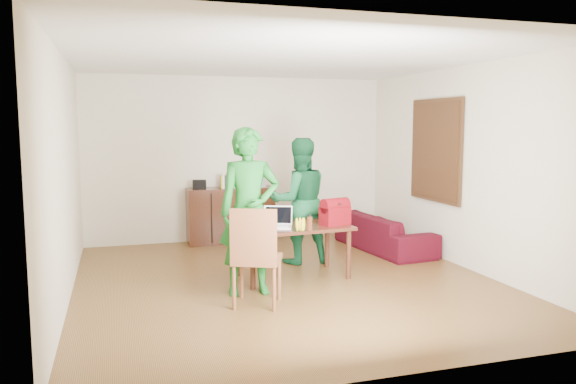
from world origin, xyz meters
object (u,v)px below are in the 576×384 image
object	(u,v)px
chair	(257,277)
laptop	(277,224)
bottle	(310,223)
red_bag	(335,214)
person_far	(299,201)
table	(293,232)
sofa	(384,232)
person_near	(249,211)

from	to	relation	value
chair	laptop	size ratio (longest dim) A/B	2.52
bottle	red_bag	bearing A→B (deg)	34.43
person_far	bottle	xyz separation A→B (m)	(-0.24, -1.11, -0.11)
person_far	bottle	size ratio (longest dim) A/B	8.87
person_far	laptop	world-z (taller)	person_far
table	red_bag	xyz separation A→B (m)	(0.54, -0.08, 0.21)
sofa	chair	bearing A→B (deg)	123.04
chair	laptop	world-z (taller)	chair
red_bag	sofa	size ratio (longest dim) A/B	0.19
laptop	bottle	world-z (taller)	laptop
chair	red_bag	distance (m)	1.58
bottle	sofa	world-z (taller)	bottle
table	person_far	bearing A→B (deg)	61.54
table	person_far	size ratio (longest dim) A/B	0.84
chair	bottle	bearing A→B (deg)	59.19
chair	sofa	size ratio (longest dim) A/B	0.57
table	red_bag	world-z (taller)	red_bag
red_bag	person_far	bearing A→B (deg)	88.99
person_near	bottle	xyz separation A→B (m)	(0.76, 0.11, -0.19)
bottle	table	bearing A→B (deg)	103.01
chair	sofa	bearing A→B (deg)	62.81
table	bottle	size ratio (longest dim) A/B	7.45
table	laptop	world-z (taller)	laptop
person_near	bottle	bearing A→B (deg)	9.53
sofa	person_near	bearing A→B (deg)	116.68
person_far	sofa	size ratio (longest dim) A/B	0.93
chair	red_bag	world-z (taller)	chair
person_near	sofa	bearing A→B (deg)	33.60
table	chair	distance (m)	1.20
chair	person_near	size ratio (longest dim) A/B	0.57
table	person_near	xyz separation A→B (m)	(-0.67, -0.50, 0.36)
table	person_near	distance (m)	0.91
chair	person_far	world-z (taller)	person_far
person_near	red_bag	world-z (taller)	person_near
bottle	red_bag	size ratio (longest dim) A/B	0.55
laptop	sofa	distance (m)	2.40
laptop	person_far	bearing A→B (deg)	75.99
chair	person_near	world-z (taller)	person_near
bottle	red_bag	distance (m)	0.54
sofa	person_far	bearing A→B (deg)	98.11
chair	red_bag	bearing A→B (deg)	58.86
chair	table	bearing A→B (deg)	77.40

